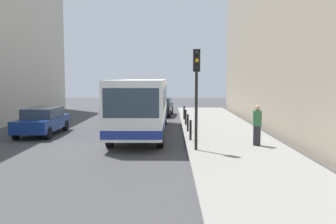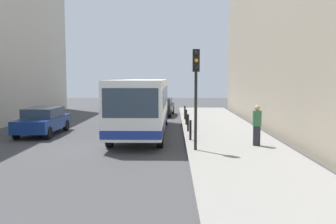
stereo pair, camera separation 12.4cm
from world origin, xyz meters
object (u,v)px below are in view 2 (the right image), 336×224
pedestrian_near_signal (257,125)px  bollard_near (190,130)px  bus (143,103)px  bollard_far (186,117)px  car_beside_bus (43,120)px  bollard_farthest (185,113)px  car_behind_bus (162,106)px  traffic_light (196,80)px  bollard_mid (188,123)px

pedestrian_near_signal → bollard_near: bearing=-53.6°
bus → pedestrian_near_signal: bearing=141.6°
bollard_near → bollard_far: (0.00, 5.73, 0.00)m
car_beside_bus → bollard_farthest: size_ratio=4.63×
bus → car_behind_bus: size_ratio=2.44×
car_beside_bus → traffic_light: traffic_light is taller
car_behind_bus → bollard_far: 7.09m
traffic_light → bollard_farthest: traffic_light is taller
car_behind_bus → bollard_far: size_ratio=4.75×
car_beside_bus → bollard_far: 8.58m
bollard_farthest → car_behind_bus: bearing=114.2°
bus → traffic_light: size_ratio=2.69×
bollard_far → car_behind_bus: bearing=104.6°
bus → traffic_light: traffic_light is taller
bollard_far → bollard_farthest: same height
bus → bollard_farthest: bearing=-113.6°
car_beside_bus → bollard_far: (7.95, 3.24, -0.16)m
car_beside_bus → bollard_mid: size_ratio=4.63×
traffic_light → bollard_farthest: size_ratio=4.32×
car_beside_bus → bollard_near: car_beside_bus is taller
bollard_mid → bollard_farthest: size_ratio=1.00×
bollard_mid → bollard_farthest: (0.00, 5.73, 0.00)m
bollard_far → bollard_mid: bearing=-90.0°
bollard_mid → bollard_far: size_ratio=1.00×
car_behind_bus → bollard_far: (1.79, -6.86, -0.16)m
bollard_near → bollard_farthest: same height
car_behind_bus → bollard_mid: bearing=104.4°
bollard_mid → bollard_farthest: 5.73m
car_behind_bus → bollard_mid: (1.79, -9.72, -0.16)m
car_beside_bus → bollard_farthest: (7.95, 6.10, -0.16)m
bus → bollard_far: bus is taller
bollard_farthest → pedestrian_near_signal: 10.36m
bus → car_beside_bus: bus is taller
car_beside_bus → pedestrian_near_signal: 11.45m
car_behind_bus → bollard_farthest: bearing=118.1°
bollard_near → bollard_farthest: (0.00, 8.59, 0.00)m
bollard_far → bollard_near: bearing=-90.0°
bus → bollard_far: size_ratio=11.61×
car_behind_bus → pedestrian_near_signal: pedestrian_near_signal is taller
bollard_near → bollard_far: bearing=90.0°
bollard_far → bollard_farthest: (0.00, 2.86, 0.00)m
bus → car_behind_bus: (0.72, 9.69, -0.94)m
bollard_near → bollard_mid: same height
bollard_near → bollard_farthest: 8.59m
car_beside_bus → bollard_mid: 7.96m
bus → bollard_mid: 2.74m
bus → bollard_near: bearing=131.1°
car_beside_bus → bollard_near: size_ratio=4.63×
bollard_mid → bollard_far: bearing=90.0°
bus → bollard_near: size_ratio=11.61×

